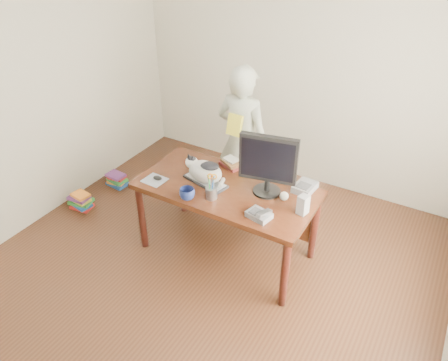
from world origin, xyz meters
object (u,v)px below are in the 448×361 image
at_px(mouse, 158,178).
at_px(person, 242,140).
at_px(calculator, 305,187).
at_px(keyboard, 206,181).
at_px(book_pile_a, 81,201).
at_px(book_pile_b, 117,180).
at_px(coffee_mug, 187,194).
at_px(desk, 231,196).
at_px(speaker, 303,205).
at_px(pen_cup, 211,191).
at_px(book_stack, 232,163).
at_px(baseball, 284,196).
at_px(phone, 260,215).
at_px(cat, 204,170).
at_px(monitor, 268,162).

relative_size(mouse, person, 0.06).
bearing_deg(calculator, keyboard, -152.33).
bearing_deg(book_pile_a, book_pile_b, 86.87).
height_order(calculator, person, person).
distance_m(coffee_mug, book_pile_a, 1.71).
height_order(desk, speaker, speaker).
height_order(mouse, book_pile_a, mouse).
bearing_deg(pen_cup, book_stack, 101.24).
bearing_deg(calculator, baseball, -108.07).
bearing_deg(book_stack, person, 128.77).
xyz_separation_m(speaker, book_pile_a, (-2.47, -0.18, -0.75)).
bearing_deg(phone, book_pile_b, 176.82).
relative_size(mouse, coffee_mug, 0.70).
distance_m(keyboard, coffee_mug, 0.30).
bearing_deg(mouse, baseball, 18.07).
xyz_separation_m(mouse, coffee_mug, (0.40, -0.11, 0.03)).
relative_size(keyboard, calculator, 1.95).
relative_size(desk, cat, 3.78).
bearing_deg(monitor, mouse, -173.69).
distance_m(coffee_mug, speaker, 0.97).
xyz_separation_m(pen_cup, phone, (0.48, -0.04, -0.04)).
bearing_deg(calculator, speaker, -66.35).
bearing_deg(pen_cup, coffee_mug, -146.11).
bearing_deg(coffee_mug, book_pile_a, 175.39).
distance_m(monitor, person, 0.94).
relative_size(desk, coffee_mug, 12.08).
relative_size(speaker, book_pile_b, 0.65).
height_order(keyboard, mouse, mouse).
bearing_deg(desk, book_stack, 118.36).
xyz_separation_m(speaker, calculator, (-0.11, 0.32, -0.05)).
bearing_deg(book_pile_a, pen_cup, -0.32).
xyz_separation_m(book_stack, person, (-0.12, 0.43, 0.02)).
height_order(baseball, book_pile_a, baseball).
distance_m(speaker, baseball, 0.23).
height_order(cat, book_pile_a, cat).
bearing_deg(monitor, speaker, -27.55).
bearing_deg(coffee_mug, book_stack, 84.59).
bearing_deg(desk, keyboard, -152.63).
relative_size(phone, book_stack, 0.85).
relative_size(keyboard, book_pile_a, 1.68).
height_order(cat, person, person).
distance_m(book_stack, book_pile_a, 1.84).
relative_size(baseball, book_pile_b, 0.30).
xyz_separation_m(phone, baseball, (0.07, 0.33, 0.01)).
xyz_separation_m(keyboard, baseball, (0.72, 0.11, 0.03)).
bearing_deg(pen_cup, keyboard, 134.08).
bearing_deg(book_pile_b, book_stack, -0.48).
bearing_deg(book_stack, baseball, 2.17).
bearing_deg(book_pile_b, coffee_mug, -23.96).
relative_size(phone, person, 0.13).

